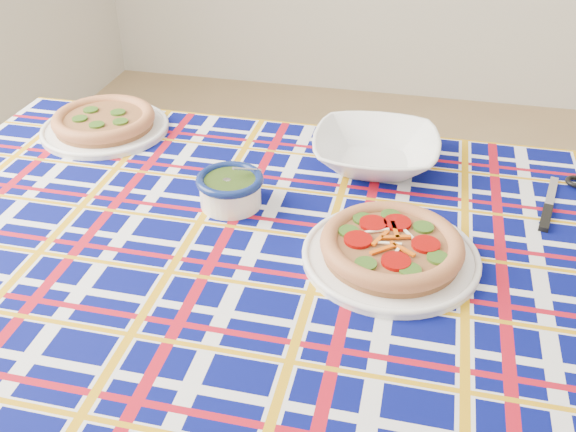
% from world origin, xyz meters
% --- Properties ---
extents(floor, '(4.00, 4.00, 0.00)m').
position_xyz_m(floor, '(0.00, 0.00, 0.00)').
color(floor, '#9C7A50').
rests_on(floor, ground).
extents(dining_table, '(1.43, 0.90, 0.67)m').
position_xyz_m(dining_table, '(-0.55, -0.29, 0.61)').
color(dining_table, brown).
rests_on(dining_table, floor).
extents(tablecloth, '(1.46, 0.93, 0.09)m').
position_xyz_m(tablecloth, '(-0.55, -0.29, 0.63)').
color(tablecloth, '#040957').
rests_on(tablecloth, dining_table).
extents(main_focaccia_plate, '(0.31, 0.31, 0.06)m').
position_xyz_m(main_focaccia_plate, '(-0.39, -0.29, 0.70)').
color(main_focaccia_plate, brown).
rests_on(main_focaccia_plate, tablecloth).
extents(pesto_bowl, '(0.13, 0.13, 0.07)m').
position_xyz_m(pesto_bowl, '(-0.68, -0.19, 0.71)').
color(pesto_bowl, '#1E330D').
rests_on(pesto_bowl, tablecloth).
extents(serving_bowl, '(0.26, 0.26, 0.06)m').
position_xyz_m(serving_bowl, '(-0.44, 0.01, 0.71)').
color(serving_bowl, white).
rests_on(serving_bowl, tablecloth).
extents(second_focaccia_plate, '(0.32, 0.32, 0.05)m').
position_xyz_m(second_focaccia_plate, '(-1.03, 0.03, 0.70)').
color(second_focaccia_plate, brown).
rests_on(second_focaccia_plate, tablecloth).
extents(table_knife, '(0.06, 0.21, 0.01)m').
position_xyz_m(table_knife, '(-0.12, -0.03, 0.68)').
color(table_knife, silver).
rests_on(table_knife, tablecloth).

